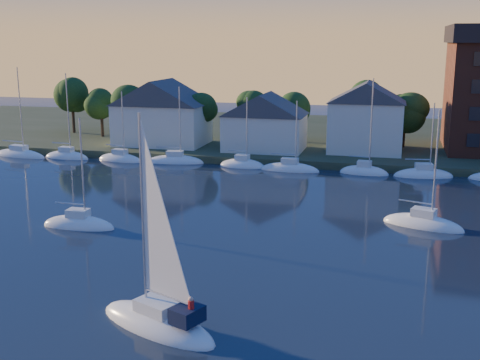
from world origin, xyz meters
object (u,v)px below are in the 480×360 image
(hero_sailboat, at_px, (159,319))
(drifting_sailboat_right, at_px, (423,225))
(clubhouse_west, at_px, (162,111))
(clubhouse_centre, at_px, (265,121))
(clubhouse_east, at_px, (366,116))
(drifting_sailboat_left, at_px, (79,226))

(hero_sailboat, relative_size, drifting_sailboat_right, 1.17)
(clubhouse_west, xyz_separation_m, clubhouse_centre, (16.00, -1.00, -0.80))
(drifting_sailboat_right, bearing_deg, clubhouse_centre, 143.83)
(clubhouse_centre, relative_size, clubhouse_east, 1.10)
(drifting_sailboat_right, bearing_deg, hero_sailboat, -104.52)
(clubhouse_west, distance_m, drifting_sailboat_left, 39.11)
(clubhouse_centre, bearing_deg, clubhouse_west, 176.42)
(clubhouse_east, bearing_deg, drifting_sailboat_left, -120.53)
(clubhouse_west, bearing_deg, hero_sailboat, -68.66)
(clubhouse_west, distance_m, clubhouse_centre, 16.05)
(clubhouse_centre, xyz_separation_m, clubhouse_east, (14.00, 2.00, 0.87))
(hero_sailboat, xyz_separation_m, drifting_sailboat_left, (-14.26, 16.32, -0.48))
(hero_sailboat, distance_m, drifting_sailboat_right, 28.84)
(hero_sailboat, distance_m, drifting_sailboat_left, 21.68)
(drifting_sailboat_left, bearing_deg, clubhouse_centre, 75.49)
(clubhouse_west, height_order, drifting_sailboat_right, clubhouse_west)
(clubhouse_east, bearing_deg, clubhouse_centre, -171.87)
(clubhouse_west, bearing_deg, clubhouse_centre, -3.58)
(clubhouse_west, height_order, hero_sailboat, hero_sailboat)
(hero_sailboat, relative_size, drifting_sailboat_left, 1.25)
(clubhouse_west, relative_size, drifting_sailboat_left, 1.25)
(clubhouse_west, distance_m, clubhouse_east, 30.02)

